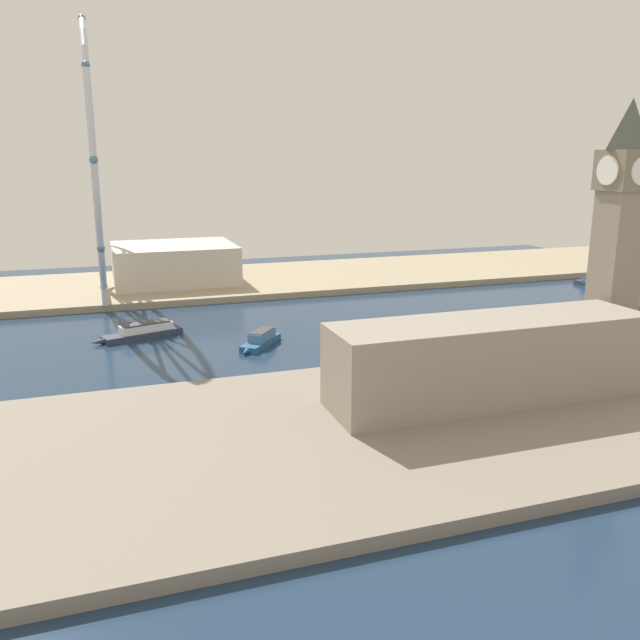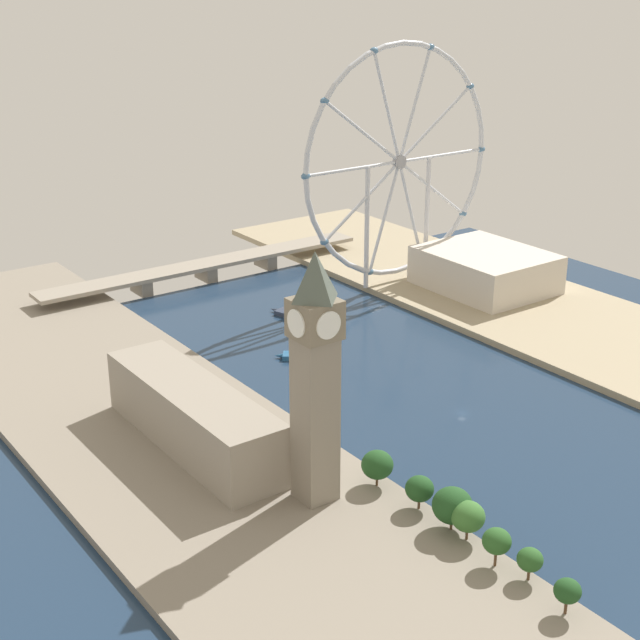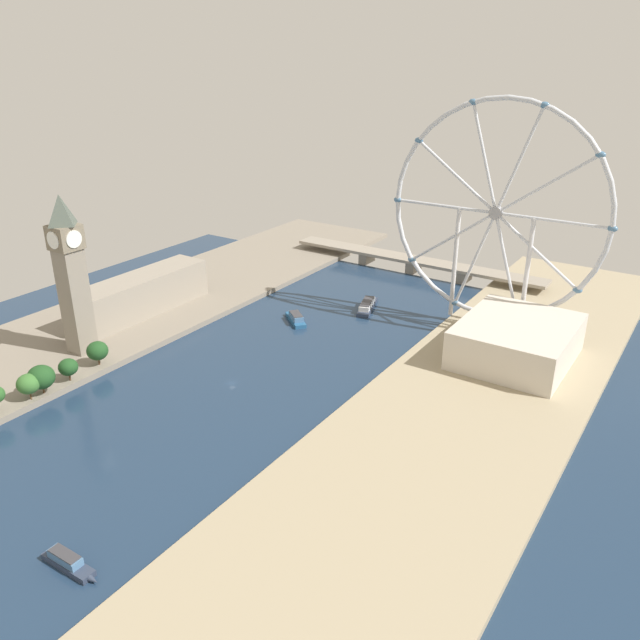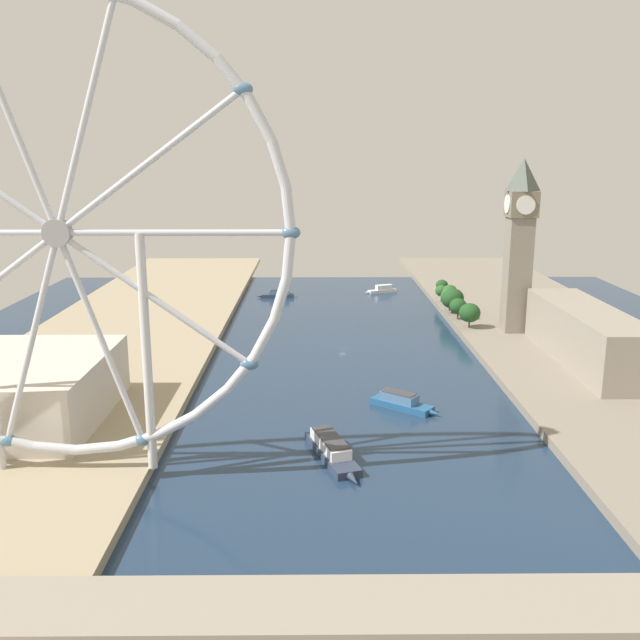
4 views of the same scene
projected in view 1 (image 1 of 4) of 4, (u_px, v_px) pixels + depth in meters
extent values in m
plane|color=#1E334C|center=(426.00, 318.00, 272.33)|extent=(371.85, 371.85, 0.00)
cube|color=gray|center=(599.00, 397.00, 179.30)|extent=(90.00, 520.00, 3.00)
cube|color=tan|center=(341.00, 275.00, 364.63)|extent=(90.00, 520.00, 3.00)
cube|color=gray|center=(614.00, 280.00, 196.70)|extent=(10.93, 10.93, 53.04)
cube|color=#776B57|center=(626.00, 170.00, 188.83)|extent=(12.68, 12.68, 11.65)
pyramid|color=#4C564C|center=(631.00, 124.00, 185.68)|extent=(11.48, 11.48, 14.29)
cylinder|color=white|center=(608.00, 170.00, 186.78)|extent=(8.31, 0.50, 8.31)
cylinder|color=white|center=(609.00, 170.00, 194.86)|extent=(0.50, 8.31, 8.31)
cube|color=gray|center=(489.00, 359.00, 171.58)|extent=(22.00, 86.83, 21.71)
cylinder|color=#513823|center=(615.00, 335.00, 229.86)|extent=(0.80, 0.80, 3.31)
ellipsoid|color=#1E471E|center=(617.00, 321.00, 228.61)|extent=(8.75, 8.75, 7.87)
cylinder|color=#513823|center=(577.00, 340.00, 222.61)|extent=(0.80, 0.80, 3.31)
ellipsoid|color=#1E471E|center=(579.00, 324.00, 221.22)|extent=(10.13, 10.13, 9.12)
torus|color=silver|center=(93.00, 159.00, 285.67)|extent=(115.97, 2.65, 115.97)
cylinder|color=#99999E|center=(93.00, 159.00, 285.67)|extent=(6.80, 3.00, 6.80)
cylinder|color=silver|center=(93.00, 159.00, 311.68)|extent=(56.66, 1.59, 1.59)
cylinder|color=silver|center=(90.00, 122.00, 302.66)|extent=(46.77, 1.59, 34.59)
cylinder|color=silver|center=(88.00, 96.00, 287.15)|extent=(19.02, 1.59, 54.38)
cylinder|color=silver|center=(88.00, 93.00, 271.08)|extent=(19.02, 1.59, 54.38)
cylinder|color=silver|center=(90.00, 117.00, 260.58)|extent=(46.77, 1.59, 34.59)
cylinder|color=silver|center=(93.00, 159.00, 259.66)|extent=(56.66, 1.59, 1.59)
cylinder|color=silver|center=(97.00, 201.00, 268.67)|extent=(46.77, 1.59, 34.59)
cylinder|color=silver|center=(98.00, 223.00, 284.18)|extent=(19.02, 1.59, 54.38)
cylinder|color=silver|center=(98.00, 219.00, 300.25)|extent=(19.02, 1.59, 54.38)
cylinder|color=silver|center=(96.00, 195.00, 310.76)|extent=(46.77, 1.59, 34.59)
ellipsoid|color=teal|center=(93.00, 159.00, 337.69)|extent=(4.80, 3.20, 3.20)
ellipsoid|color=teal|center=(87.00, 89.00, 319.66)|extent=(4.80, 3.20, 3.20)
ellipsoid|color=teal|center=(83.00, 34.00, 288.64)|extent=(4.80, 3.20, 3.20)
ellipsoid|color=teal|center=(82.00, 19.00, 256.49)|extent=(4.80, 3.20, 3.20)
ellipsoid|color=teal|center=(86.00, 65.00, 235.48)|extent=(4.80, 3.20, 3.20)
ellipsoid|color=teal|center=(94.00, 160.00, 233.65)|extent=(4.80, 3.20, 3.20)
ellipsoid|color=teal|center=(101.00, 248.00, 251.68)|extent=(4.80, 3.20, 3.20)
ellipsoid|color=teal|center=(104.00, 287.00, 282.69)|extent=(4.80, 3.20, 3.20)
ellipsoid|color=teal|center=(103.00, 274.00, 314.84)|extent=(4.80, 3.20, 3.20)
ellipsoid|color=teal|center=(98.00, 225.00, 335.85)|extent=(4.80, 3.20, 3.20)
cylinder|color=silver|center=(99.00, 225.00, 311.37)|extent=(2.40, 2.40, 61.67)
cylinder|color=silver|center=(100.00, 234.00, 274.96)|extent=(2.40, 2.40, 61.67)
cube|color=beige|center=(174.00, 263.00, 335.57)|extent=(50.78, 60.69, 19.14)
cube|color=#2D384C|center=(590.00, 285.00, 339.17)|extent=(19.39, 5.12, 2.09)
cone|color=#2D384C|center=(575.00, 281.00, 349.41)|extent=(3.51, 2.15, 2.09)
cube|color=teal|center=(592.00, 281.00, 337.74)|extent=(11.97, 4.22, 2.48)
cube|color=#38383D|center=(592.00, 278.00, 337.39)|extent=(10.78, 4.01, 0.38)
cube|color=#2D384C|center=(143.00, 335.00, 243.19)|extent=(15.65, 30.10, 2.25)
cone|color=#2D384C|center=(97.00, 342.00, 233.34)|extent=(3.76, 5.72, 2.25)
cube|color=white|center=(146.00, 327.00, 243.42)|extent=(11.53, 20.22, 2.87)
cube|color=#38383D|center=(146.00, 323.00, 243.00)|extent=(10.67, 18.29, 0.56)
cube|color=#235684|center=(261.00, 343.00, 232.97)|extent=(20.99, 18.58, 2.16)
cone|color=#235684|center=(245.00, 352.00, 221.44)|extent=(4.41, 4.13, 2.16)
cube|color=teal|center=(262.00, 335.00, 233.34)|extent=(13.18, 12.06, 2.95)
cube|color=#38383D|center=(262.00, 331.00, 232.95)|extent=(12.04, 11.07, 0.31)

